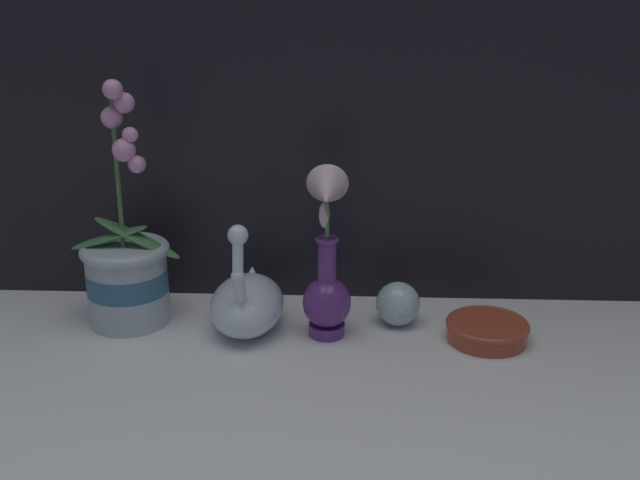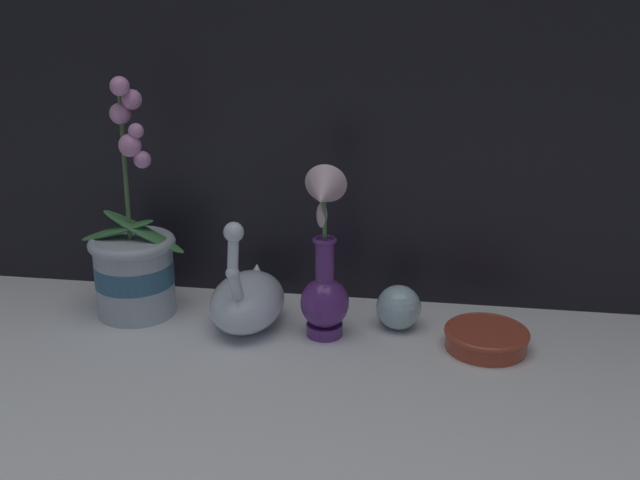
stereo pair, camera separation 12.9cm
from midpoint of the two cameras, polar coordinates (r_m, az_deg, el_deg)
name	(u,v)px [view 2 (the right image)]	position (r m, az deg, el deg)	size (l,w,h in m)	color
ground_plane	(293,359)	(1.24, 0.92, -9.15)	(2.80, 2.80, 0.00)	white
orchid_potted_plant	(134,263)	(1.39, -11.44, -1.78)	(0.20, 0.16, 0.44)	#B2BCCC
swan_figurine	(248,298)	(1.33, -2.78, -4.49)	(0.13, 0.21, 0.22)	silver
blue_vase	(324,271)	(1.26, 3.24, -2.40)	(0.08, 0.10, 0.31)	#602D7F
glass_sphere	(399,307)	(1.34, 8.77, -5.15)	(0.08, 0.08, 0.08)	silver
amber_dish	(486,337)	(1.31, 15.36, -7.22)	(0.14, 0.14, 0.04)	#A8422D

